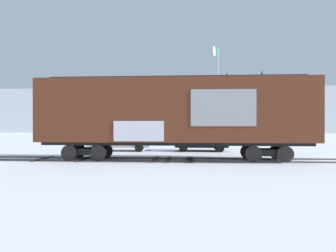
% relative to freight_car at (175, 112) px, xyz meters
% --- Properties ---
extents(ground_plane, '(260.00, 260.00, 0.00)m').
position_rel_freight_car_xyz_m(ground_plane, '(0.85, 0.00, -2.81)').
color(ground_plane, silver).
extents(track, '(60.02, 2.76, 0.08)m').
position_rel_freight_car_xyz_m(track, '(-0.99, -0.01, -2.77)').
color(track, '#4C4742').
rests_on(track, ground_plane).
extents(freight_car, '(15.70, 3.00, 4.92)m').
position_rel_freight_car_xyz_m(freight_car, '(0.00, 0.00, 0.00)').
color(freight_car, '#5B2B19').
rests_on(freight_car, ground_plane).
extents(flagpole, '(0.69, 1.55, 9.59)m').
position_rel_freight_car_xyz_m(flagpole, '(3.39, 11.28, 3.31)').
color(flagpole, silver).
rests_on(flagpole, ground_plane).
extents(hillside, '(145.71, 32.48, 15.75)m').
position_rel_freight_car_xyz_m(hillside, '(0.88, 68.21, 2.68)').
color(hillside, silver).
rests_on(hillside, ground_plane).
extents(parked_car_silver, '(4.92, 2.19, 1.73)m').
position_rel_freight_car_xyz_m(parked_car_silver, '(-4.76, 5.58, -1.95)').
color(parked_car_silver, '#B7BABF').
rests_on(parked_car_silver, ground_plane).
extents(parked_car_black, '(4.08, 2.07, 1.81)m').
position_rel_freight_car_xyz_m(parked_car_black, '(1.67, 6.00, -1.91)').
color(parked_car_black, black).
rests_on(parked_car_black, ground_plane).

